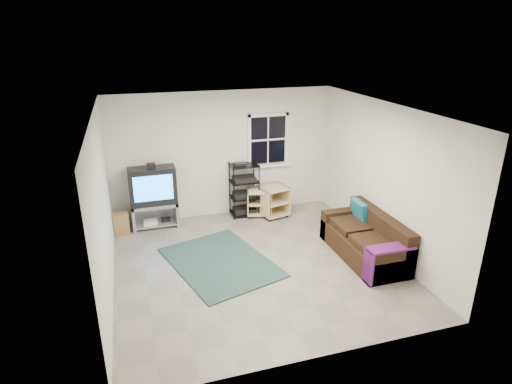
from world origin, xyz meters
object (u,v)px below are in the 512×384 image
object	(u,v)px
tv_unit	(153,192)
av_rack	(244,193)
side_table_right	(259,200)
side_table_left	(272,200)
sofa	(366,241)

from	to	relation	value
tv_unit	av_rack	bearing A→B (deg)	0.56
side_table_right	side_table_left	bearing A→B (deg)	-26.59
side_table_left	sofa	xyz separation A→B (m)	(0.98, -2.15, -0.05)
tv_unit	side_table_right	xyz separation A→B (m)	(2.16, -0.04, -0.40)
tv_unit	side_table_left	bearing A→B (deg)	-3.91
av_rack	sofa	distance (m)	2.81
av_rack	side_table_left	bearing A→B (deg)	-18.08
side_table_left	side_table_right	bearing A→B (deg)	153.41
tv_unit	sofa	world-z (taller)	tv_unit
av_rack	side_table_left	size ratio (longest dim) A/B	1.77
side_table_left	side_table_right	xyz separation A→B (m)	(-0.25, 0.13, -0.01)
sofa	side_table_right	bearing A→B (deg)	118.30
av_rack	sofa	world-z (taller)	av_rack
sofa	tv_unit	bearing A→B (deg)	145.62
tv_unit	sofa	bearing A→B (deg)	-34.38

